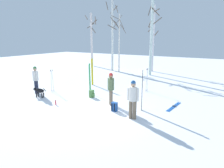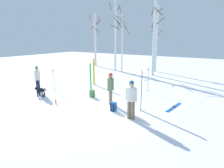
{
  "view_description": "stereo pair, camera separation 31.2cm",
  "coord_description": "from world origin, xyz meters",
  "px_view_note": "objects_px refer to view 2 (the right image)",
  "views": [
    {
      "loc": [
        5.68,
        -7.23,
        3.47
      ],
      "look_at": [
        0.25,
        1.81,
        1.0
      ],
      "focal_mm": 31.91,
      "sensor_mm": 36.0,
      "label": 1
    },
    {
      "loc": [
        5.95,
        -7.07,
        3.47
      ],
      "look_at": [
        0.25,
        1.81,
        1.0
      ],
      "focal_mm": 31.91,
      "sensor_mm": 36.0,
      "label": 2
    }
  ],
  "objects_px": {
    "person_1": "(111,87)",
    "birch_tree_2": "(122,41)",
    "ski_poles_1": "(53,80)",
    "birch_tree_4": "(155,32)",
    "ski_pair_planted_1": "(141,91)",
    "backpack_1": "(114,107)",
    "water_bottle_0": "(56,102)",
    "backpack_0": "(92,94)",
    "birch_tree_1": "(115,34)",
    "ski_poles_0": "(148,79)",
    "person_0": "(131,97)",
    "ski_pair_lying_0": "(174,107)",
    "birch_tree_0": "(95,38)",
    "birch_tree_3": "(156,38)",
    "person_2": "(37,77)",
    "dog": "(40,90)",
    "ski_pair_planted_2": "(91,79)",
    "ski_pair_planted_0": "(94,72)"
  },
  "relations": [
    {
      "from": "person_2",
      "to": "ski_pair_lying_0",
      "type": "height_order",
      "value": "person_2"
    },
    {
      "from": "backpack_1",
      "to": "birch_tree_3",
      "type": "bearing_deg",
      "value": 101.88
    },
    {
      "from": "ski_pair_lying_0",
      "to": "birch_tree_2",
      "type": "xyz_separation_m",
      "value": [
        -7.72,
        8.07,
        3.09
      ]
    },
    {
      "from": "birch_tree_1",
      "to": "ski_poles_1",
      "type": "bearing_deg",
      "value": -83.56
    },
    {
      "from": "dog",
      "to": "backpack_0",
      "type": "distance_m",
      "value": 3.12
    },
    {
      "from": "person_2",
      "to": "birch_tree_0",
      "type": "height_order",
      "value": "birch_tree_0"
    },
    {
      "from": "ski_pair_planted_1",
      "to": "ski_poles_1",
      "type": "bearing_deg",
      "value": 178.32
    },
    {
      "from": "ski_pair_planted_0",
      "to": "water_bottle_0",
      "type": "height_order",
      "value": "ski_pair_planted_0"
    },
    {
      "from": "ski_poles_0",
      "to": "backpack_0",
      "type": "bearing_deg",
      "value": -127.37
    },
    {
      "from": "dog",
      "to": "birch_tree_4",
      "type": "xyz_separation_m",
      "value": [
        3.06,
        10.28,
        3.57
      ]
    },
    {
      "from": "person_1",
      "to": "birch_tree_2",
      "type": "distance_m",
      "value": 10.82
    },
    {
      "from": "backpack_0",
      "to": "birch_tree_0",
      "type": "xyz_separation_m",
      "value": [
        -8.14,
        11.01,
        3.15
      ]
    },
    {
      "from": "birch_tree_4",
      "to": "ski_pair_planted_1",
      "type": "bearing_deg",
      "value": -71.91
    },
    {
      "from": "person_0",
      "to": "ski_pair_planted_1",
      "type": "height_order",
      "value": "ski_pair_planted_1"
    },
    {
      "from": "birch_tree_1",
      "to": "birch_tree_2",
      "type": "relative_size",
      "value": 1.26
    },
    {
      "from": "birch_tree_4",
      "to": "backpack_1",
      "type": "bearing_deg",
      "value": -79.07
    },
    {
      "from": "backpack_1",
      "to": "water_bottle_0",
      "type": "relative_size",
      "value": 1.67
    },
    {
      "from": "ski_pair_planted_1",
      "to": "birch_tree_4",
      "type": "height_order",
      "value": "birch_tree_4"
    },
    {
      "from": "person_2",
      "to": "ski_pair_planted_1",
      "type": "relative_size",
      "value": 0.86
    },
    {
      "from": "ski_poles_1",
      "to": "backpack_0",
      "type": "xyz_separation_m",
      "value": [
        3.01,
        0.26,
        -0.56
      ]
    },
    {
      "from": "ski_poles_1",
      "to": "birch_tree_3",
      "type": "bearing_deg",
      "value": 76.12
    },
    {
      "from": "ski_pair_lying_0",
      "to": "ski_poles_1",
      "type": "bearing_deg",
      "value": -171.83
    },
    {
      "from": "ski_poles_1",
      "to": "ski_poles_0",
      "type": "bearing_deg",
      "value": 31.52
    },
    {
      "from": "ski_pair_planted_1",
      "to": "birch_tree_2",
      "type": "xyz_separation_m",
      "value": [
        -6.47,
        9.35,
        2.11
      ]
    },
    {
      "from": "ski_poles_1",
      "to": "birch_tree_0",
      "type": "height_order",
      "value": "birch_tree_0"
    },
    {
      "from": "water_bottle_0",
      "to": "birch_tree_1",
      "type": "bearing_deg",
      "value": 106.13
    },
    {
      "from": "water_bottle_0",
      "to": "backpack_1",
      "type": "bearing_deg",
      "value": 14.78
    },
    {
      "from": "person_0",
      "to": "ski_pair_lying_0",
      "type": "bearing_deg",
      "value": 64.7
    },
    {
      "from": "ski_pair_lying_0",
      "to": "birch_tree_3",
      "type": "relative_size",
      "value": 0.25
    },
    {
      "from": "ski_pair_lying_0",
      "to": "birch_tree_0",
      "type": "bearing_deg",
      "value": 141.39
    },
    {
      "from": "birch_tree_0",
      "to": "birch_tree_3",
      "type": "height_order",
      "value": "birch_tree_3"
    },
    {
      "from": "ski_pair_lying_0",
      "to": "dog",
      "type": "bearing_deg",
      "value": -161.64
    },
    {
      "from": "person_0",
      "to": "birch_tree_0",
      "type": "height_order",
      "value": "birch_tree_0"
    },
    {
      "from": "person_0",
      "to": "birch_tree_2",
      "type": "xyz_separation_m",
      "value": [
        -6.55,
        10.55,
        2.12
      ]
    },
    {
      "from": "person_0",
      "to": "person_1",
      "type": "xyz_separation_m",
      "value": [
        -1.76,
        1.08,
        0.0
      ]
    },
    {
      "from": "ski_pair_planted_0",
      "to": "birch_tree_3",
      "type": "distance_m",
      "value": 8.76
    },
    {
      "from": "person_0",
      "to": "ski_poles_0",
      "type": "distance_m",
      "value": 4.78
    },
    {
      "from": "ski_poles_0",
      "to": "birch_tree_1",
      "type": "xyz_separation_m",
      "value": [
        -6.35,
        6.21,
        3.01
      ]
    },
    {
      "from": "ski_pair_planted_2",
      "to": "birch_tree_1",
      "type": "height_order",
      "value": "birch_tree_1"
    },
    {
      "from": "ski_poles_1",
      "to": "birch_tree_4",
      "type": "distance_m",
      "value": 10.08
    },
    {
      "from": "backpack_0",
      "to": "backpack_1",
      "type": "bearing_deg",
      "value": -28.63
    },
    {
      "from": "ski_pair_lying_0",
      "to": "birch_tree_0",
      "type": "height_order",
      "value": "birch_tree_0"
    },
    {
      "from": "ski_poles_1",
      "to": "birch_tree_0",
      "type": "distance_m",
      "value": 12.65
    },
    {
      "from": "ski_pair_planted_2",
      "to": "ski_pair_lying_0",
      "type": "xyz_separation_m",
      "value": [
        5.22,
        0.18,
        -0.94
      ]
    },
    {
      "from": "backpack_0",
      "to": "birch_tree_1",
      "type": "distance_m",
      "value": 10.68
    },
    {
      "from": "ski_poles_0",
      "to": "ski_poles_1",
      "type": "bearing_deg",
      "value": -148.48
    },
    {
      "from": "birch_tree_3",
      "to": "birch_tree_0",
      "type": "bearing_deg",
      "value": 179.0
    },
    {
      "from": "person_0",
      "to": "birch_tree_1",
      "type": "height_order",
      "value": "birch_tree_1"
    },
    {
      "from": "ski_pair_planted_0",
      "to": "backpack_1",
      "type": "xyz_separation_m",
      "value": [
        4.19,
        -3.88,
        -0.77
      ]
    },
    {
      "from": "person_2",
      "to": "birch_tree_0",
      "type": "relative_size",
      "value": 0.27
    }
  ]
}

